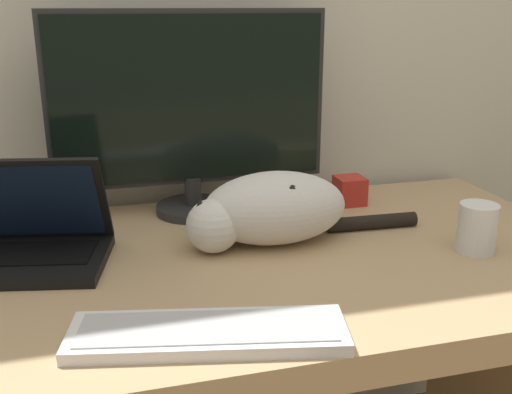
{
  "coord_description": "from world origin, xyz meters",
  "views": [
    {
      "loc": [
        -0.25,
        -0.68,
        1.24
      ],
      "look_at": [
        0.03,
        0.35,
        0.89
      ],
      "focal_mm": 42.0,
      "sensor_mm": 36.0,
      "label": 1
    }
  ],
  "objects": [
    {
      "name": "cat",
      "position": [
        0.09,
        0.45,
        0.83
      ],
      "size": [
        0.53,
        0.18,
        0.15
      ],
      "rotation": [
        0.0,
        0.0,
        -0.04
      ],
      "color": "silver",
      "rests_on": "desk"
    },
    {
      "name": "small_toy",
      "position": [
        0.36,
        0.65,
        0.79
      ],
      "size": [
        0.07,
        0.07,
        0.07
      ],
      "color": "red",
      "rests_on": "desk"
    },
    {
      "name": "monitor",
      "position": [
        -0.03,
        0.69,
        1.0
      ],
      "size": [
        0.64,
        0.18,
        0.47
      ],
      "color": "#282828",
      "rests_on": "desk"
    },
    {
      "name": "external_keyboard",
      "position": [
        -0.11,
        0.1,
        0.76
      ],
      "size": [
        0.44,
        0.21,
        0.02
      ],
      "rotation": [
        0.0,
        0.0,
        -0.21
      ],
      "color": "white",
      "rests_on": "desk"
    },
    {
      "name": "coffee_mug",
      "position": [
        0.48,
        0.29,
        0.8
      ],
      "size": [
        0.08,
        0.08,
        0.1
      ],
      "color": "white",
      "rests_on": "desk"
    },
    {
      "name": "laptop",
      "position": [
        -0.39,
        0.47,
        0.8
      ],
      "size": [
        0.33,
        0.27,
        0.21
      ],
      "rotation": [
        0.0,
        0.0,
        -0.2
      ],
      "color": "black",
      "rests_on": "desk"
    },
    {
      "name": "desk",
      "position": [
        0.0,
        0.39,
        0.6
      ],
      "size": [
        1.52,
        0.78,
        0.75
      ],
      "color": "tan",
      "rests_on": "ground_plane"
    }
  ]
}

